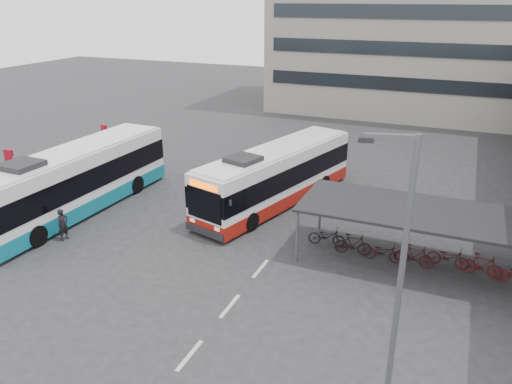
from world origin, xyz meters
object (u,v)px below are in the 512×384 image
at_px(bus_main, 276,176).
at_px(bus_teal, 75,181).
at_px(pedestrian, 63,225).
at_px(lamp_post, 398,267).

bearing_deg(bus_main, bus_teal, -135.73).
xyz_separation_m(bus_main, pedestrian, (-7.65, -8.23, -0.80)).
bearing_deg(lamp_post, bus_teal, 142.20).
bearing_deg(pedestrian, bus_teal, 39.80).
relative_size(bus_main, pedestrian, 7.54).
bearing_deg(bus_main, pedestrian, -117.73).
xyz_separation_m(bus_main, bus_teal, (-9.45, -5.25, 0.12)).
bearing_deg(bus_teal, bus_main, 30.68).
bearing_deg(lamp_post, pedestrian, 149.22).
distance_m(pedestrian, lamp_post, 16.88).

